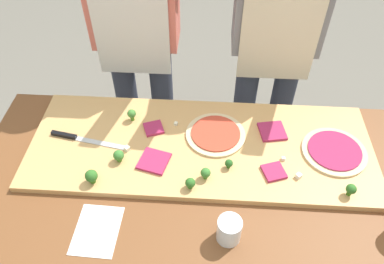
{
  "coord_description": "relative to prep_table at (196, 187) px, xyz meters",
  "views": [
    {
      "loc": [
        0.04,
        -0.88,
        1.92
      ],
      "look_at": [
        -0.03,
        0.15,
        0.83
      ],
      "focal_mm": 35.12,
      "sensor_mm": 36.0,
      "label": 1
    }
  ],
  "objects": [
    {
      "name": "cheese_crumble_b",
      "position": [
        -0.1,
        0.23,
        0.13
      ],
      "size": [
        0.02,
        0.02,
        0.01
      ],
      "primitive_type": "cube",
      "rotation": [
        0.0,
        0.0,
        1.32
      ],
      "color": "silver",
      "rests_on": "cutting_board"
    },
    {
      "name": "prep_table",
      "position": [
        0.0,
        0.0,
        0.0
      ],
      "size": [
        1.74,
        0.82,
        0.76
      ],
      "color": "brown",
      "rests_on": "ground"
    },
    {
      "name": "chefs_knife",
      "position": [
        -0.49,
        0.12,
        0.13
      ],
      "size": [
        0.32,
        0.08,
        0.02
      ],
      "color": "#B7BABF",
      "rests_on": "cutting_board"
    },
    {
      "name": "cheese_crumble_c",
      "position": [
        0.38,
        -0.02,
        0.13
      ],
      "size": [
        0.03,
        0.03,
        0.02
      ],
      "primitive_type": "cube",
      "rotation": [
        0.0,
        0.0,
        0.7
      ],
      "color": "white",
      "rests_on": "cutting_board"
    },
    {
      "name": "pizza_slice_center",
      "position": [
        0.29,
        0.0,
        0.13
      ],
      "size": [
        0.1,
        0.1,
        0.01
      ],
      "primitive_type": "cube",
      "rotation": [
        0.0,
        0.0,
        0.33
      ],
      "color": "#9E234C",
      "rests_on": "cutting_board"
    },
    {
      "name": "pizza_slice_near_left",
      "position": [
        -0.19,
        0.2,
        0.13
      ],
      "size": [
        0.1,
        0.1,
        0.01
      ],
      "primitive_type": "cube",
      "rotation": [
        0.0,
        0.0,
        0.37
      ],
      "color": "#9E234C",
      "rests_on": "cutting_board"
    },
    {
      "name": "ground_plane",
      "position": [
        0.0,
        0.0,
        -0.66
      ],
      "size": [
        8.0,
        8.0,
        0.0
      ],
      "primitive_type": "plane",
      "color": "#6B665B"
    },
    {
      "name": "broccoli_floret_center_left",
      "position": [
        0.55,
        -0.08,
        0.15
      ],
      "size": [
        0.04,
        0.04,
        0.05
      ],
      "color": "#366618",
      "rests_on": "cutting_board"
    },
    {
      "name": "pizza_whole_tomato_red",
      "position": [
        0.07,
        0.18,
        0.13
      ],
      "size": [
        0.25,
        0.25,
        0.02
      ],
      "color": "beige",
      "rests_on": "cutting_board"
    },
    {
      "name": "cook_left",
      "position": [
        -0.32,
        0.67,
        0.34
      ],
      "size": [
        0.54,
        0.39,
        1.67
      ],
      "color": "#333847",
      "rests_on": "ground"
    },
    {
      "name": "pizza_slice_far_right",
      "position": [
        -0.17,
        0.02,
        0.13
      ],
      "size": [
        0.13,
        0.13,
        0.01
      ],
      "primitive_type": "cube",
      "rotation": [
        0.0,
        0.0,
        -0.26
      ],
      "color": "#9E234C",
      "rests_on": "cutting_board"
    },
    {
      "name": "cook_right",
      "position": [
        0.33,
        0.67,
        0.34
      ],
      "size": [
        0.54,
        0.39,
        1.67
      ],
      "color": "#333847",
      "rests_on": "ground"
    },
    {
      "name": "broccoli_floret_back_left",
      "position": [
        -0.3,
        0.02,
        0.15
      ],
      "size": [
        0.04,
        0.04,
        0.05
      ],
      "color": "#3F7220",
      "rests_on": "cutting_board"
    },
    {
      "name": "broccoli_floret_front_left",
      "position": [
        -0.29,
        0.25,
        0.15
      ],
      "size": [
        0.04,
        0.04,
        0.06
      ],
      "color": "#487A23",
      "rests_on": "cutting_board"
    },
    {
      "name": "cheese_crumble_d",
      "position": [
        0.34,
        0.07,
        0.13
      ],
      "size": [
        0.01,
        0.01,
        0.01
      ],
      "primitive_type": "cube",
      "rotation": [
        0.0,
        0.0,
        0.01
      ],
      "color": "white",
      "rests_on": "cutting_board"
    },
    {
      "name": "recipe_note",
      "position": [
        -0.33,
        -0.27,
        0.1
      ],
      "size": [
        0.16,
        0.2,
        0.0
      ],
      "primitive_type": "cube",
      "rotation": [
        0.0,
        0.0,
        -0.03
      ],
      "color": "white",
      "rests_on": "prep_table"
    },
    {
      "name": "flour_cup",
      "position": [
        0.12,
        -0.26,
        0.14
      ],
      "size": [
        0.08,
        0.08,
        0.1
      ],
      "color": "white",
      "rests_on": "prep_table"
    },
    {
      "name": "cheese_crumble_a",
      "position": [
        -0.28,
        0.08,
        0.13
      ],
      "size": [
        0.03,
        0.03,
        0.02
      ],
      "primitive_type": "cube",
      "rotation": [
        0.0,
        0.0,
        0.9
      ],
      "color": "silver",
      "rests_on": "cutting_board"
    },
    {
      "name": "broccoli_floret_center_right",
      "position": [
        -0.38,
        -0.08,
        0.15
      ],
      "size": [
        0.05,
        0.05,
        0.06
      ],
      "color": "#366618",
      "rests_on": "cutting_board"
    },
    {
      "name": "broccoli_floret_front_right",
      "position": [
        0.12,
        0.01,
        0.14
      ],
      "size": [
        0.03,
        0.03,
        0.04
      ],
      "color": "#2C5915",
      "rests_on": "cutting_board"
    },
    {
      "name": "broccoli_floret_front_mid",
      "position": [
        -0.02,
        -0.09,
        0.15
      ],
      "size": [
        0.04,
        0.04,
        0.05
      ],
      "color": "#366618",
      "rests_on": "cutting_board"
    },
    {
      "name": "cutting_board",
      "position": [
        0.01,
        0.13,
        0.11
      ],
      "size": [
        1.38,
        0.52,
        0.03
      ],
      "primitive_type": "cube",
      "color": "tan",
      "rests_on": "prep_table"
    },
    {
      "name": "broccoli_floret_back_right",
      "position": [
        0.04,
        -0.04,
        0.15
      ],
      "size": [
        0.04,
        0.04,
        0.05
      ],
      "color": "#3F7220",
      "rests_on": "cutting_board"
    },
    {
      "name": "pizza_slice_far_left",
      "position": [
        0.3,
        0.21,
        0.13
      ],
      "size": [
        0.12,
        0.12,
        0.01
      ],
      "primitive_type": "cube",
      "rotation": [
        0.0,
        0.0,
        0.18
      ],
      "color": "#9E234C",
      "rests_on": "cutting_board"
    },
    {
      "name": "pizza_whole_beet_magenta",
      "position": [
        0.54,
        0.12,
        0.13
      ],
      "size": [
        0.25,
        0.25,
        0.02
      ],
      "color": "beige",
      "rests_on": "cutting_board"
    }
  ]
}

